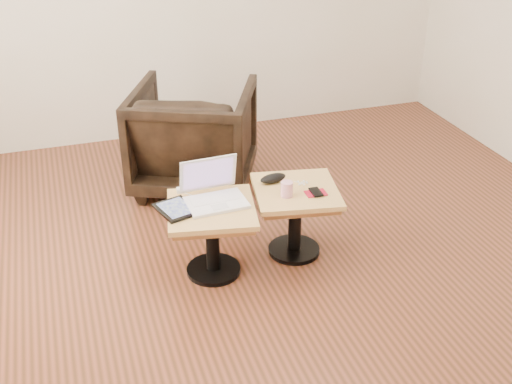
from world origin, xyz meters
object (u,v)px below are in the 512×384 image
object	(u,v)px
striped_cup	(287,189)
armchair	(194,137)
side_table_right	(295,205)
side_table_left	(212,224)
laptop	(214,193)

from	to	relation	value
striped_cup	armchair	bearing A→B (deg)	104.39
side_table_right	armchair	world-z (taller)	armchair
side_table_left	striped_cup	world-z (taller)	striped_cup
side_table_right	striped_cup	bearing A→B (deg)	-132.28
side_table_left	side_table_right	distance (m)	0.54
side_table_right	laptop	bearing A→B (deg)	-171.47
armchair	side_table_left	bearing A→B (deg)	106.67
laptop	armchair	bearing A→B (deg)	80.13
side_table_left	striped_cup	distance (m)	0.48
side_table_right	armchair	bearing A→B (deg)	119.83
side_table_right	armchair	distance (m)	1.13
armchair	laptop	bearing A→B (deg)	107.94
striped_cup	side_table_left	bearing A→B (deg)	178.20
side_table_left	laptop	xyz separation A→B (m)	(0.03, 0.07, 0.16)
side_table_left	laptop	world-z (taller)	laptop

